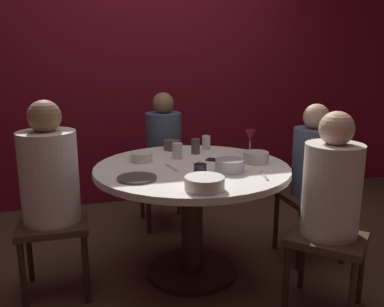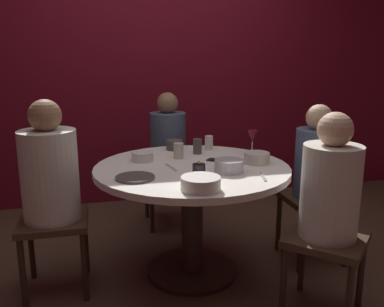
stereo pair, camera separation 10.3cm
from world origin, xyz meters
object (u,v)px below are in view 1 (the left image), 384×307
seated_diner_back (164,145)px  cup_by_right_diner (196,146)px  cup_by_left_diner (177,151)px  seated_diner_left (50,178)px  bowl_serving_large (230,165)px  bowl_rice_portion (142,157)px  bowl_sauce_side (172,145)px  wine_glass (250,137)px  bowl_small_white (256,157)px  dining_table (192,191)px  bowl_salad_center (205,183)px  seated_diner_right (313,165)px  dinner_plate (137,178)px  cup_near_candle (206,143)px  candle_holder (200,169)px  seated_diner_front_right (331,192)px  cell_phone (217,160)px

seated_diner_back → cup_by_right_diner: (0.12, -0.55, 0.10)m
seated_diner_back → cup_by_right_diner: size_ratio=10.65×
cup_by_left_diner → cup_by_right_diner: (0.16, 0.10, 0.00)m
seated_diner_left → cup_by_right_diner: 1.02m
bowl_serving_large → bowl_rice_portion: size_ratio=1.22×
bowl_sauce_side → bowl_serving_large: bearing=-73.0°
seated_diner_left → bowl_serving_large: 1.06m
wine_glass → bowl_small_white: size_ratio=1.06×
dining_table → bowl_serving_large: (0.18, -0.18, 0.21)m
bowl_salad_center → bowl_sauce_side: size_ratio=1.72×
seated_diner_back → bowl_salad_center: seated_diner_back is taller
seated_diner_back → wine_glass: seated_diner_back is taller
seated_diner_right → dinner_plate: 1.27m
dining_table → cup_near_candle: (0.23, 0.42, 0.22)m
bowl_rice_portion → cup_near_candle: cup_near_candle is taller
bowl_sauce_side → cup_by_right_diner: (0.13, -0.17, 0.02)m
candle_holder → cup_by_left_diner: cup_by_left_diner is taller
seated_diner_front_right → cell_phone: bearing=-14.2°
seated_diner_front_right → dinner_plate: 1.07m
candle_holder → cup_by_left_diner: 0.41m
candle_holder → cup_by_right_diner: bearing=76.7°
seated_diner_back → bowl_small_white: 0.99m
bowl_salad_center → bowl_small_white: 0.66m
seated_diner_right → bowl_small_white: (-0.45, -0.03, 0.09)m
seated_diner_back → bowl_rice_portion: (-0.29, -0.67, 0.07)m
bowl_salad_center → bowl_sauce_side: bowl_sauce_side is taller
bowl_serving_large → bowl_salad_center: (-0.25, -0.29, -0.00)m
cup_near_candle → cup_by_left_diner: cup_by_left_diner is taller
wine_glass → seated_diner_back: bearing=125.3°
candle_holder → wine_glass: size_ratio=0.48×
dining_table → candle_holder: size_ratio=14.66×
seated_diner_left → dinner_plate: size_ratio=5.28×
seated_diner_front_right → cup_near_candle: bearing=-24.7°
cup_by_left_diner → seated_diner_front_right: bearing=-51.6°
bowl_rice_portion → seated_diner_front_right: bearing=-41.9°
seated_diner_back → bowl_sauce_side: size_ratio=9.30×
dinner_plate → bowl_salad_center: 0.42m
dining_table → seated_diner_front_right: (0.61, -0.61, 0.13)m
cell_phone → bowl_serving_large: 0.27m
seated_diner_front_right → bowl_sauce_side: (-0.62, 1.09, 0.07)m
dining_table → bowl_sauce_side: bowl_sauce_side is taller
seated_diner_left → wine_glass: 1.36m
cup_by_right_diner → bowl_salad_center: bearing=-103.0°
seated_diner_back → bowl_rice_portion: 0.73m
seated_diner_front_right → bowl_sauce_side: 1.25m
seated_diner_left → seated_diner_right: bearing=0.0°
seated_diner_right → cup_by_right_diner: size_ratio=10.41×
dinner_plate → bowl_serving_large: 0.56m
seated_diner_front_right → bowl_sauce_side: bearing=-15.1°
candle_holder → bowl_rice_portion: bearing=125.8°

